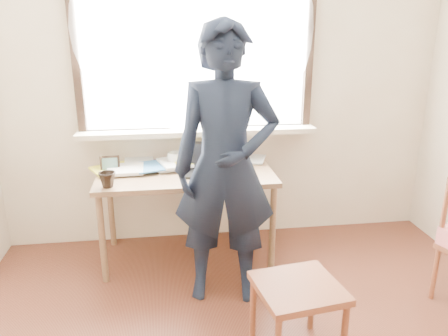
{
  "coord_description": "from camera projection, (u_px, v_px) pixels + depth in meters",
  "views": [
    {
      "loc": [
        -0.46,
        -1.42,
        1.71
      ],
      "look_at": [
        -0.13,
        0.95,
        0.94
      ],
      "focal_mm": 35.0,
      "sensor_mm": 36.0,
      "label": 1
    }
  ],
  "objects": [
    {
      "name": "room_shell",
      "position": [
        282.0,
        49.0,
        1.61
      ],
      "size": [
        3.52,
        4.02,
        2.61
      ],
      "color": "beige",
      "rests_on": "ground"
    },
    {
      "name": "desk",
      "position": [
        186.0,
        182.0,
        3.23
      ],
      "size": [
        1.29,
        0.64,
        0.69
      ],
      "color": "brown",
      "rests_on": "ground"
    },
    {
      "name": "laptop",
      "position": [
        208.0,
        167.0,
        3.18
      ],
      "size": [
        0.38,
        0.34,
        0.22
      ],
      "color": "black",
      "rests_on": "desk"
    },
    {
      "name": "mug_white",
      "position": [
        176.0,
        159.0,
        3.34
      ],
      "size": [
        0.18,
        0.18,
        0.11
      ],
      "primitive_type": "imported",
      "rotation": [
        0.0,
        0.0,
        0.4
      ],
      "color": "white",
      "rests_on": "desk"
    },
    {
      "name": "mug_dark",
      "position": [
        107.0,
        180.0,
        2.9
      ],
      "size": [
        0.13,
        0.13,
        0.1
      ],
      "primitive_type": "imported",
      "rotation": [
        0.0,
        0.0,
        -0.23
      ],
      "color": "black",
      "rests_on": "desk"
    },
    {
      "name": "mouse",
      "position": [
        244.0,
        172.0,
        3.16
      ],
      "size": [
        0.09,
        0.06,
        0.04
      ],
      "primitive_type": "ellipsoid",
      "color": "black",
      "rests_on": "desk"
    },
    {
      "name": "desk_clutter",
      "position": [
        158.0,
        163.0,
        3.35
      ],
      "size": [
        0.68,
        0.56,
        0.06
      ],
      "color": "teal",
      "rests_on": "desk"
    },
    {
      "name": "book_a",
      "position": [
        130.0,
        166.0,
        3.31
      ],
      "size": [
        0.23,
        0.28,
        0.02
      ],
      "primitive_type": "imported",
      "rotation": [
        0.0,
        0.0,
        -0.2
      ],
      "color": "white",
      "rests_on": "desk"
    },
    {
      "name": "book_b",
      "position": [
        242.0,
        159.0,
        3.51
      ],
      "size": [
        0.26,
        0.3,
        0.02
      ],
      "primitive_type": "imported",
      "rotation": [
        0.0,
        0.0,
        -0.34
      ],
      "color": "white",
      "rests_on": "desk"
    },
    {
      "name": "picture_frame",
      "position": [
        110.0,
        165.0,
        3.21
      ],
      "size": [
        0.14,
        0.02,
        0.11
      ],
      "color": "black",
      "rests_on": "desk"
    },
    {
      "name": "work_chair",
      "position": [
        298.0,
        296.0,
        2.29
      ],
      "size": [
        0.48,
        0.47,
        0.44
      ],
      "color": "brown",
      "rests_on": "ground"
    },
    {
      "name": "person",
      "position": [
        226.0,
        168.0,
        2.69
      ],
      "size": [
        0.7,
        0.51,
        1.77
      ],
      "primitive_type": "imported",
      "rotation": [
        0.0,
        0.0,
        -0.14
      ],
      "color": "black",
      "rests_on": "ground"
    }
  ]
}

